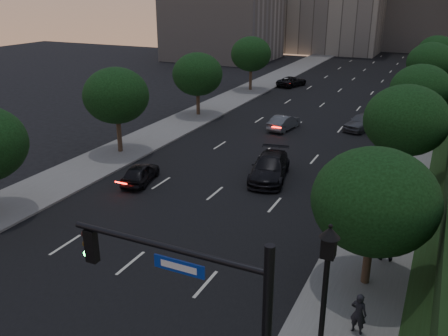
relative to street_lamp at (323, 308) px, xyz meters
The scene contains 22 objects.
ground 10.33m from the street_lamp, 167.80° to the right, with size 160.00×160.00×0.00m, color black.
road_surface 29.66m from the street_lamp, 109.29° to the left, with size 16.00×140.00×0.02m, color black.
sidewalk_right 28.01m from the street_lamp, 89.00° to the left, with size 4.50×140.00×0.15m, color slate.
sidewalk_left 34.42m from the street_lamp, 125.66° to the left, with size 4.50×140.00×0.15m, color slate.
office_block_filler 76.86m from the street_lamp, 117.78° to the left, with size 18.00×16.00×14.00m, color #A49E96.
tree_right_a 6.07m from the street_lamp, 84.79° to the left, with size 5.20×5.20×6.24m.
tree_right_b 18.00m from the street_lamp, 88.28° to the left, with size 5.20×5.20×6.74m.
tree_right_c 30.92m from the street_lamp, 89.00° to the left, with size 5.20×5.20×6.24m.
tree_right_d 44.93m from the street_lamp, 89.31° to the left, with size 5.20×5.20×6.74m.
tree_right_e 59.91m from the street_lamp, 89.49° to the left, with size 5.20×5.20×6.24m.
tree_left_b 25.67m from the street_lamp, 141.62° to the left, with size 5.00×5.00×6.71m.
tree_left_c 35.21m from the street_lamp, 124.78° to the left, with size 5.00×5.00×6.34m.
tree_left_d 47.39m from the street_lamp, 115.07° to the left, with size 5.00×5.00×6.71m.
street_lamp is the anchor object (origin of this frame).
sedan_near_left 19.05m from the street_lamp, 142.80° to the left, with size 1.56×3.89×1.32m, color black.
sedan_mid_left 29.69m from the street_lamp, 110.75° to the left, with size 1.45×4.17×1.37m, color #505458.
sedan_far_left 50.62m from the street_lamp, 108.65° to the left, with size 2.16×4.68×1.30m, color black.
sedan_near_right 17.57m from the street_lamp, 115.53° to the left, with size 2.28×5.61×1.63m, color black.
sedan_far_right 31.03m from the street_lamp, 97.40° to the left, with size 1.83×4.55×1.55m, color #4D4F54.
pedestrian_a 3.05m from the street_lamp, 71.19° to the left, with size 0.61×0.40×1.67m, color black.
pedestrian_b 8.40m from the street_lamp, 83.30° to the left, with size 0.91×0.71×1.88m, color black.
pedestrian_c 11.28m from the street_lamp, 86.53° to the left, with size 1.00×0.42×1.71m, color black.
Camera 1 is at (12.25, -10.59, 12.16)m, focal length 38.00 mm.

